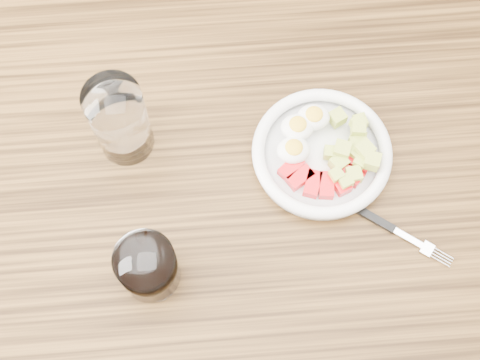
# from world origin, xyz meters

# --- Properties ---
(ground) EXTENTS (4.00, 4.00, 0.00)m
(ground) POSITION_xyz_m (0.00, 0.00, 0.00)
(ground) COLOR brown
(ground) RESTS_ON ground
(dining_table) EXTENTS (1.50, 0.90, 0.77)m
(dining_table) POSITION_xyz_m (0.00, 0.00, 0.67)
(dining_table) COLOR brown
(dining_table) RESTS_ON ground
(bowl) EXTENTS (0.21, 0.21, 0.05)m
(bowl) POSITION_xyz_m (0.11, 0.05, 0.79)
(bowl) COLOR white
(bowl) RESTS_ON dining_table
(fork) EXTENTS (0.15, 0.11, 0.01)m
(fork) POSITION_xyz_m (0.19, -0.06, 0.77)
(fork) COLOR black
(fork) RESTS_ON dining_table
(water_glass) EXTENTS (0.08, 0.08, 0.14)m
(water_glass) POSITION_xyz_m (-0.17, 0.10, 0.84)
(water_glass) COLOR white
(water_glass) RESTS_ON dining_table
(coffee_glass) EXTENTS (0.08, 0.08, 0.09)m
(coffee_glass) POSITION_xyz_m (-0.14, -0.11, 0.82)
(coffee_glass) COLOR white
(coffee_glass) RESTS_ON dining_table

